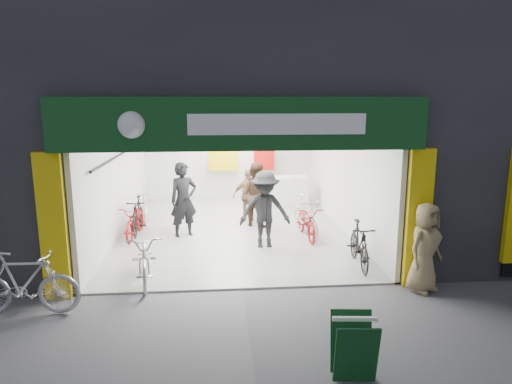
{
  "coord_description": "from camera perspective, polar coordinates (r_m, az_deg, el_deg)",
  "views": [
    {
      "loc": [
        -0.44,
        -7.87,
        3.47
      ],
      "look_at": [
        0.39,
        1.5,
        1.54
      ],
      "focal_mm": 32.0,
      "sensor_mm": 36.0,
      "label": 1
    }
  ],
  "objects": [
    {
      "name": "ground",
      "position": [
        8.61,
        -1.73,
        -12.16
      ],
      "size": [
        60.0,
        60.0,
        0.0
      ],
      "primitive_type": "plane",
      "color": "#56565B",
      "rests_on": "ground"
    },
    {
      "name": "building",
      "position": [
        12.96,
        0.98,
        15.34
      ],
      "size": [
        17.0,
        10.27,
        8.0
      ],
      "color": "#232326",
      "rests_on": "ground"
    },
    {
      "name": "bike_left_front",
      "position": [
        9.12,
        -13.68,
        -7.76
      ],
      "size": [
        0.94,
        1.98,
        1.0
      ],
      "primitive_type": "imported",
      "rotation": [
        0.0,
        0.0,
        0.15
      ],
      "color": "#BABBC0",
      "rests_on": "ground"
    },
    {
      "name": "bike_left_midfront",
      "position": [
        12.29,
        -14.56,
        -2.88
      ],
      "size": [
        0.47,
        1.59,
        0.95
      ],
      "primitive_type": "imported",
      "rotation": [
        0.0,
        0.0,
        0.01
      ],
      "color": "black",
      "rests_on": "ground"
    },
    {
      "name": "bike_left_midback",
      "position": [
        11.93,
        -14.85,
        -3.57
      ],
      "size": [
        0.69,
        1.67,
        0.86
      ],
      "primitive_type": "imported",
      "rotation": [
        0.0,
        0.0,
        -0.08
      ],
      "color": "#9C0E10",
      "rests_on": "ground"
    },
    {
      "name": "bike_left_back",
      "position": [
        13.44,
        -13.74,
        -1.64
      ],
      "size": [
        0.67,
        1.61,
        0.94
      ],
      "primitive_type": "imported",
      "rotation": [
        0.0,
        0.0,
        0.15
      ],
      "color": "#B9BABE",
      "rests_on": "ground"
    },
    {
      "name": "bike_right_front",
      "position": [
        9.78,
        12.79,
        -6.49
      ],
      "size": [
        0.59,
        1.63,
        0.96
      ],
      "primitive_type": "imported",
      "rotation": [
        0.0,
        0.0,
        -0.08
      ],
      "color": "black",
      "rests_on": "ground"
    },
    {
      "name": "bike_right_mid",
      "position": [
        11.54,
        6.34,
        -3.77
      ],
      "size": [
        0.65,
        1.65,
        0.85
      ],
      "primitive_type": "imported",
      "rotation": [
        0.0,
        0.0,
        0.05
      ],
      "color": "maroon",
      "rests_on": "ground"
    },
    {
      "name": "bike_right_back",
      "position": [
        11.61,
        6.25,
        -3.1
      ],
      "size": [
        0.76,
        1.84,
        1.07
      ],
      "primitive_type": "imported",
      "rotation": [
        0.0,
        0.0,
        0.15
      ],
      "color": "silver",
      "rests_on": "ground"
    },
    {
      "name": "parked_bike",
      "position": [
        8.4,
        -27.05,
        -10.13
      ],
      "size": [
        1.82,
        0.58,
        1.08
      ],
      "primitive_type": "imported",
      "rotation": [
        0.0,
        0.0,
        1.53
      ],
      "color": "#B2B1B6",
      "rests_on": "ground"
    },
    {
      "name": "customer_a",
      "position": [
        11.6,
        -9.04,
        -1.04
      ],
      "size": [
        0.83,
        0.71,
        1.92
      ],
      "primitive_type": "imported",
      "rotation": [
        0.0,
        0.0,
        0.42
      ],
      "color": "black",
      "rests_on": "ground"
    },
    {
      "name": "customer_b",
      "position": [
        12.45,
        -0.1,
        -0.37
      ],
      "size": [
        1.09,
        1.02,
        1.78
      ],
      "primitive_type": "imported",
      "rotation": [
        0.0,
        0.0,
        2.61
      ],
      "color": "#3C281B",
      "rests_on": "ground"
    },
    {
      "name": "customer_c",
      "position": [
        10.61,
        1.11,
        -2.31
      ],
      "size": [
        1.19,
        0.69,
        1.84
      ],
      "primitive_type": "imported",
      "rotation": [
        0.0,
        0.0,
        0.01
      ],
      "color": "black",
      "rests_on": "ground"
    },
    {
      "name": "customer_d",
      "position": [
        12.98,
        -0.93,
        -0.44
      ],
      "size": [
        0.91,
        0.42,
        1.53
      ],
      "primitive_type": "imported",
      "rotation": [
        0.0,
        0.0,
        3.2
      ],
      "color": "#84684C",
      "rests_on": "ground"
    },
    {
      "name": "pedestrian_near",
      "position": [
        8.85,
        20.36,
        -6.52
      ],
      "size": [
        0.96,
        0.88,
        1.65
      ],
      "primitive_type": "imported",
      "rotation": [
        0.0,
        0.0,
        0.57
      ],
      "color": "#8B7951",
      "rests_on": "ground"
    },
    {
      "name": "sandwich_board",
      "position": [
        6.1,
        12.12,
        -18.36
      ],
      "size": [
        0.58,
        0.59,
        0.82
      ],
      "rotation": [
        0.0,
        0.0,
        -0.1
      ],
      "color": "#0E3816",
      "rests_on": "ground"
    }
  ]
}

